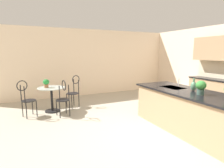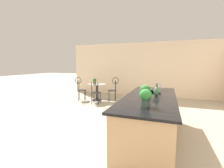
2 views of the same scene
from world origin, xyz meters
TOP-DOWN VIEW (x-y plane):
  - ground_plane at (0.00, 0.00)m, footprint 40.00×40.00m
  - wall_left_window at (-4.26, 0.00)m, footprint 0.12×7.80m
  - kitchen_island at (0.30, 0.85)m, footprint 2.80×1.06m
  - bistro_table at (-2.50, -1.77)m, footprint 0.80×0.80m
  - chair_near_window at (-2.27, -2.46)m, footprint 0.49×0.52m
  - chair_by_island at (-1.90, -1.54)m, footprint 0.51×0.43m
  - chair_toward_desk at (-2.69, -1.05)m, footprint 0.50×0.52m
  - sink_faucet at (-0.25, 1.03)m, footprint 0.02×0.02m
  - potted_plant_on_table at (-2.55, -1.90)m, footprint 0.18×0.18m
  - potted_plant_counter_far at (1.15, 0.86)m, footprint 0.21×0.21m
  - potted_plant_counter_near at (0.60, 0.78)m, footprint 0.21×0.21m
  - vase_on_counter at (0.25, 0.98)m, footprint 0.13×0.13m

SIDE VIEW (x-z plane):
  - ground_plane at x=0.00m, z-range 0.00..0.00m
  - bistro_table at x=-2.50m, z-range 0.08..0.82m
  - kitchen_island at x=0.30m, z-range 0.00..0.92m
  - chair_near_window at x=-2.27m, z-range 0.05..1.09m
  - chair_by_island at x=-1.90m, z-range 0.05..1.09m
  - chair_toward_desk at x=-2.69m, z-range 0.05..1.09m
  - potted_plant_on_table at x=-2.55m, z-range 0.76..1.01m
  - sink_faucet at x=-0.25m, z-range 0.92..1.14m
  - vase_on_counter at x=0.25m, z-range 0.89..1.17m
  - potted_plant_counter_near at x=0.60m, z-range 0.94..1.23m
  - potted_plant_counter_far at x=1.15m, z-range 0.94..1.23m
  - wall_left_window at x=-4.26m, z-range 0.00..2.70m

